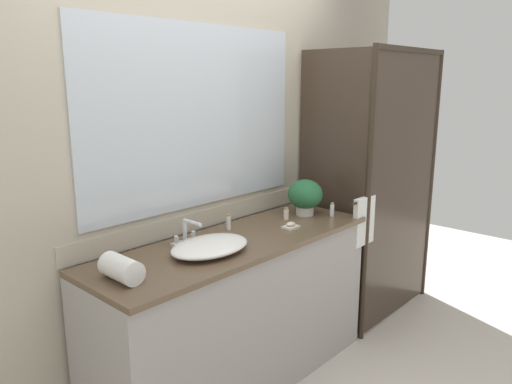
% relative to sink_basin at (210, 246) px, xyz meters
% --- Properties ---
extents(ground_plane, '(8.00, 8.00, 0.00)m').
position_rel_sink_basin_xyz_m(ground_plane, '(0.25, 0.04, -0.93)').
color(ground_plane, beige).
extents(wall_back_with_mirror, '(4.40, 0.06, 2.60)m').
position_rel_sink_basin_xyz_m(wall_back_with_mirror, '(0.25, 0.38, 0.37)').
color(wall_back_with_mirror, '#B2A893').
rests_on(wall_back_with_mirror, ground_plane).
extents(vanity_cabinet, '(1.80, 0.58, 0.90)m').
position_rel_sink_basin_xyz_m(vanity_cabinet, '(0.25, 0.05, -0.48)').
color(vanity_cabinet, '#9E9993').
rests_on(vanity_cabinet, ground_plane).
extents(shower_enclosure, '(1.20, 0.59, 2.00)m').
position_rel_sink_basin_xyz_m(shower_enclosure, '(1.52, -0.15, 0.09)').
color(shower_enclosure, '#2D2319').
rests_on(shower_enclosure, ground_plane).
extents(sink_basin, '(0.45, 0.32, 0.07)m').
position_rel_sink_basin_xyz_m(sink_basin, '(0.00, 0.00, 0.00)').
color(sink_basin, white).
rests_on(sink_basin, vanity_cabinet).
extents(faucet, '(0.17, 0.16, 0.14)m').
position_rel_sink_basin_xyz_m(faucet, '(0.00, 0.19, 0.02)').
color(faucet, silver).
rests_on(faucet, vanity_cabinet).
extents(potted_plant, '(0.23, 0.23, 0.24)m').
position_rel_sink_basin_xyz_m(potted_plant, '(0.92, 0.08, 0.10)').
color(potted_plant, beige).
rests_on(potted_plant, vanity_cabinet).
extents(soap_dish, '(0.10, 0.07, 0.04)m').
position_rel_sink_basin_xyz_m(soap_dish, '(0.63, -0.04, -0.02)').
color(soap_dish, silver).
rests_on(soap_dish, vanity_cabinet).
extents(amenity_bottle_body_wash, '(0.03, 0.03, 0.10)m').
position_rel_sink_basin_xyz_m(amenity_bottle_body_wash, '(0.34, 0.21, 0.01)').
color(amenity_bottle_body_wash, white).
rests_on(amenity_bottle_body_wash, vanity_cabinet).
extents(amenity_bottle_conditioner, '(0.03, 0.03, 0.08)m').
position_rel_sink_basin_xyz_m(amenity_bottle_conditioner, '(0.75, 0.10, 0.00)').
color(amenity_bottle_conditioner, silver).
rests_on(amenity_bottle_conditioner, vanity_cabinet).
extents(amenity_bottle_shampoo, '(0.03, 0.03, 0.09)m').
position_rel_sink_basin_xyz_m(amenity_bottle_shampoo, '(1.01, -0.07, 0.01)').
color(amenity_bottle_shampoo, silver).
rests_on(amenity_bottle_shampoo, vanity_cabinet).
extents(rolled_towel_near_edge, '(0.11, 0.21, 0.11)m').
position_rel_sink_basin_xyz_m(rolled_towel_near_edge, '(-0.51, 0.02, 0.02)').
color(rolled_towel_near_edge, white).
rests_on(rolled_towel_near_edge, vanity_cabinet).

